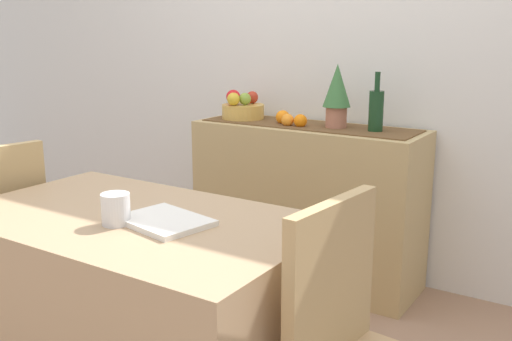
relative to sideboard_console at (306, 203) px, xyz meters
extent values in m
cube|color=silver|center=(0.03, 0.26, 0.93)|extent=(6.40, 0.06, 2.70)
cube|color=tan|center=(0.00, 0.00, 0.00)|extent=(1.23, 0.42, 0.85)
cube|color=brown|center=(0.00, 0.00, 0.43)|extent=(1.15, 0.32, 0.01)
cylinder|color=gold|center=(-0.41, 0.00, 0.47)|extent=(0.24, 0.24, 0.08)
sphere|color=#B2311E|center=(-0.40, 0.07, 0.54)|extent=(0.07, 0.07, 0.07)
sphere|color=red|center=(-0.47, -0.01, 0.55)|extent=(0.08, 0.08, 0.08)
sphere|color=gold|center=(-0.43, -0.07, 0.54)|extent=(0.07, 0.07, 0.07)
sphere|color=#83A339|center=(-0.39, -0.02, 0.54)|extent=(0.07, 0.07, 0.07)
cylinder|color=#183A1D|center=(0.37, 0.00, 0.53)|extent=(0.07, 0.07, 0.20)
cylinder|color=#183A1D|center=(0.37, 0.00, 0.67)|extent=(0.03, 0.03, 0.09)
cylinder|color=#AD6B52|center=(0.16, 0.00, 0.48)|extent=(0.11, 0.11, 0.11)
cone|color=#3C6F3C|center=(0.16, 0.00, 0.64)|extent=(0.14, 0.14, 0.21)
sphere|color=orange|center=(-0.08, -0.08, 0.46)|extent=(0.07, 0.07, 0.07)
sphere|color=orange|center=(-0.14, -0.03, 0.46)|extent=(0.07, 0.07, 0.07)
sphere|color=orange|center=(-0.01, -0.07, 0.46)|extent=(0.07, 0.07, 0.07)
cube|color=tan|center=(0.08, -1.37, -0.05)|extent=(1.21, 0.72, 0.74)
cube|color=white|center=(0.22, -1.38, 0.32)|extent=(0.32, 0.26, 0.02)
cylinder|color=silver|center=(0.10, -1.46, 0.37)|extent=(0.09, 0.09, 0.10)
cube|color=tan|center=(0.79, -1.36, 0.25)|extent=(0.08, 0.40, 0.45)
camera|label=1|loc=(1.41, -2.69, 0.90)|focal=40.87mm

